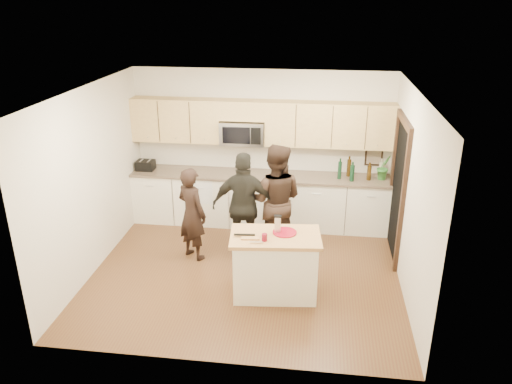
# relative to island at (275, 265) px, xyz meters

# --- Properties ---
(floor) EXTENTS (4.50, 4.50, 0.00)m
(floor) POSITION_rel_island_xyz_m (-0.48, 0.53, -0.45)
(floor) COLOR brown
(floor) RESTS_ON ground
(room_shell) EXTENTS (4.52, 4.02, 2.71)m
(room_shell) POSITION_rel_island_xyz_m (-0.48, 0.53, 1.28)
(room_shell) COLOR beige
(room_shell) RESTS_ON ground
(back_cabinetry) EXTENTS (4.50, 0.66, 0.94)m
(back_cabinetry) POSITION_rel_island_xyz_m (-0.48, 2.21, 0.02)
(back_cabinetry) COLOR white
(back_cabinetry) RESTS_ON ground
(upper_cabinetry) EXTENTS (4.50, 0.33, 0.75)m
(upper_cabinetry) POSITION_rel_island_xyz_m (-0.45, 2.36, 1.39)
(upper_cabinetry) COLOR #D6B46E
(upper_cabinetry) RESTS_ON ground
(microwave) EXTENTS (0.76, 0.41, 0.40)m
(microwave) POSITION_rel_island_xyz_m (-0.79, 2.32, 1.20)
(microwave) COLOR silver
(microwave) RESTS_ON ground
(doorway) EXTENTS (0.06, 1.25, 2.20)m
(doorway) POSITION_rel_island_xyz_m (1.75, 1.43, 0.70)
(doorway) COLOR black
(doorway) RESTS_ON ground
(framed_picture) EXTENTS (0.30, 0.03, 0.38)m
(framed_picture) POSITION_rel_island_xyz_m (1.47, 2.51, 0.83)
(framed_picture) COLOR black
(framed_picture) RESTS_ON ground
(dish_towel) EXTENTS (0.34, 0.60, 0.48)m
(dish_towel) POSITION_rel_island_xyz_m (-1.43, 2.03, 0.35)
(dish_towel) COLOR white
(dish_towel) RESTS_ON ground
(island) EXTENTS (1.26, 0.82, 0.90)m
(island) POSITION_rel_island_xyz_m (0.00, 0.00, 0.00)
(island) COLOR white
(island) RESTS_ON ground
(red_plate) EXTENTS (0.32, 0.32, 0.02)m
(red_plate) POSITION_rel_island_xyz_m (0.12, 0.09, 0.45)
(red_plate) COLOR maroon
(red_plate) RESTS_ON island
(box_grater) EXTENTS (0.09, 0.07, 0.23)m
(box_grater) POSITION_rel_island_xyz_m (0.02, 0.08, 0.58)
(box_grater) COLOR silver
(box_grater) RESTS_ON red_plate
(drink_glass) EXTENTS (0.07, 0.07, 0.10)m
(drink_glass) POSITION_rel_island_xyz_m (-0.13, -0.17, 0.49)
(drink_glass) COLOR maroon
(drink_glass) RESTS_ON island
(cutting_board) EXTENTS (0.26, 0.20, 0.02)m
(cutting_board) POSITION_rel_island_xyz_m (-0.32, -0.10, 0.46)
(cutting_board) COLOR tan
(cutting_board) RESTS_ON island
(tongs) EXTENTS (0.28, 0.06, 0.02)m
(tongs) POSITION_rel_island_xyz_m (-0.40, -0.09, 0.47)
(tongs) COLOR black
(tongs) RESTS_ON cutting_board
(knife) EXTENTS (0.18, 0.04, 0.01)m
(knife) POSITION_rel_island_xyz_m (-0.22, -0.26, 0.47)
(knife) COLOR silver
(knife) RESTS_ON cutting_board
(toaster) EXTENTS (0.31, 0.24, 0.17)m
(toaster) POSITION_rel_island_xyz_m (-2.53, 2.20, 0.57)
(toaster) COLOR black
(toaster) RESTS_ON back_cabinetry
(bottle_cluster) EXTENTS (0.78, 0.35, 0.36)m
(bottle_cluster) POSITION_rel_island_xyz_m (1.23, 2.23, 0.65)
(bottle_cluster) COLOR black
(bottle_cluster) RESTS_ON back_cabinetry
(orchid) EXTENTS (0.30, 0.28, 0.43)m
(orchid) POSITION_rel_island_xyz_m (1.62, 2.25, 0.70)
(orchid) COLOR #397F33
(orchid) RESTS_ON back_cabinetry
(woman_left) EXTENTS (0.65, 0.59, 1.48)m
(woman_left) POSITION_rel_island_xyz_m (-1.36, 0.87, 0.29)
(woman_left) COLOR black
(woman_left) RESTS_ON ground
(woman_center) EXTENTS (0.92, 0.74, 1.80)m
(woman_center) POSITION_rel_island_xyz_m (-0.11, 1.20, 0.44)
(woman_center) COLOR black
(woman_center) RESTS_ON ground
(woman_right) EXTENTS (1.01, 0.43, 1.71)m
(woman_right) POSITION_rel_island_xyz_m (-0.56, 1.00, 0.40)
(woman_right) COLOR black
(woman_right) RESTS_ON ground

